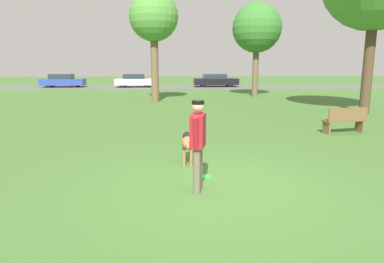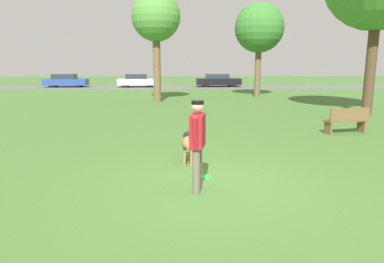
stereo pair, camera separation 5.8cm
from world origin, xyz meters
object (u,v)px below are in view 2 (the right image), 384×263
(dog, at_px, (188,143))
(tree_mid_center, at_px, (156,18))
(frisbee, at_px, (206,177))
(parked_car_black, at_px, (218,80))
(parked_car_white, at_px, (138,81))
(tree_far_right, at_px, (259,28))
(parked_car_blue, at_px, (66,81))
(park_bench, at_px, (347,120))
(person, at_px, (197,138))

(dog, distance_m, tree_mid_center, 14.07)
(frisbee, height_order, parked_car_black, parked_car_black)
(parked_car_white, distance_m, parked_car_black, 8.00)
(tree_far_right, xyz_separation_m, parked_car_white, (-9.34, 10.65, -3.93))
(dog, relative_size, frisbee, 4.19)
(parked_car_blue, distance_m, parked_car_black, 15.09)
(tree_mid_center, bearing_deg, park_bench, -57.31)
(tree_far_right, bearing_deg, dog, -108.59)
(park_bench, bearing_deg, parked_car_white, -79.85)
(dog, xyz_separation_m, parked_car_blue, (-11.03, 27.19, 0.17))
(tree_mid_center, bearing_deg, dog, -84.29)
(dog, relative_size, parked_car_blue, 0.22)
(tree_mid_center, height_order, parked_car_blue, tree_mid_center)
(frisbee, xyz_separation_m, parked_car_white, (-4.25, 27.72, 0.63))
(frisbee, distance_m, parked_car_black, 28.22)
(park_bench, bearing_deg, parked_car_blue, -67.03)
(person, distance_m, tree_far_right, 18.92)
(frisbee, height_order, park_bench, park_bench)
(parked_car_white, bearing_deg, person, -83.87)
(person, bearing_deg, parked_car_black, 4.33)
(person, xyz_separation_m, parked_car_blue, (-11.14, 28.92, -0.31))
(person, distance_m, parked_car_black, 28.97)
(parked_car_blue, height_order, park_bench, parked_car_blue)
(person, xyz_separation_m, dog, (-0.10, 1.73, -0.48))
(dog, bearing_deg, tree_mid_center, 7.30)
(parked_car_blue, bearing_deg, parked_car_white, -5.46)
(dog, bearing_deg, tree_far_right, -16.99)
(person, xyz_separation_m, parked_car_white, (-4.04, 28.45, -0.30))
(dog, relative_size, tree_far_right, 0.15)
(parked_car_blue, relative_size, park_bench, 2.84)
(parked_car_white, xyz_separation_m, park_bench, (9.15, -23.61, -0.19))
(person, bearing_deg, parked_car_blue, 33.24)
(frisbee, relative_size, parked_car_blue, 0.05)
(tree_far_right, xyz_separation_m, parked_car_blue, (-16.44, 11.12, -3.94))
(person, distance_m, parked_car_blue, 30.99)
(dog, height_order, parked_car_white, parked_car_white)
(tree_far_right, distance_m, park_bench, 13.60)
(frisbee, bearing_deg, dog, 107.83)
(person, bearing_deg, park_bench, -34.41)
(frisbee, xyz_separation_m, park_bench, (4.90, 4.10, 0.44))
(dog, relative_size, parked_car_white, 0.23)
(parked_car_blue, xyz_separation_m, parked_car_white, (7.10, -0.47, 0.01))
(person, bearing_deg, tree_mid_center, 17.62)
(frisbee, bearing_deg, tree_far_right, 73.41)
(parked_car_black, bearing_deg, parked_car_blue, 178.74)
(tree_mid_center, bearing_deg, person, -84.56)
(person, xyz_separation_m, tree_far_right, (5.30, 17.80, 3.63))
(park_bench, bearing_deg, person, 32.37)
(dog, xyz_separation_m, frisbee, (0.32, -1.00, -0.45))
(person, relative_size, parked_car_white, 0.41)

